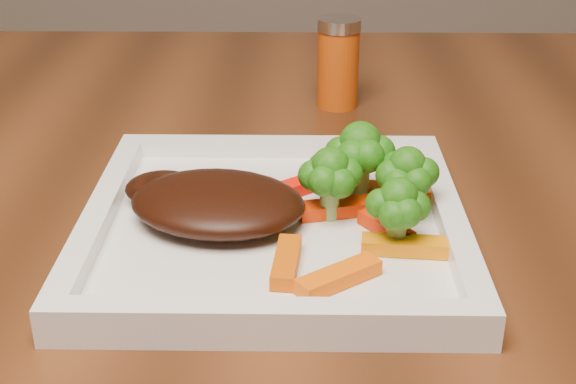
{
  "coord_description": "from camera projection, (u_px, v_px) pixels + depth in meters",
  "views": [
    {
      "loc": [
        -0.1,
        -0.76,
        1.04
      ],
      "look_at": [
        -0.11,
        -0.25,
        0.79
      ],
      "focal_mm": 50.0,
      "sensor_mm": 36.0,
      "label": 1
    }
  ],
  "objects": [
    {
      "name": "broccoli_2",
      "position": [
        398.0,
        209.0,
        0.53
      ],
      "size": [
        0.06,
        0.06,
        0.06
      ],
      "primitive_type": null,
      "rotation": [
        0.0,
        0.0,
        0.41
      ],
      "color": "#187814",
      "rests_on": "plate"
    },
    {
      "name": "carrot_5",
      "position": [
        386.0,
        228.0,
        0.56
      ],
      "size": [
        0.04,
        0.05,
        0.01
      ],
      "primitive_type": "cube",
      "rotation": [
        0.0,
        0.0,
        -0.95
      ],
      "color": "red",
      "rests_on": "plate"
    },
    {
      "name": "broccoli_1",
      "position": [
        407.0,
        176.0,
        0.58
      ],
      "size": [
        0.05,
        0.05,
        0.06
      ],
      "primitive_type": null,
      "rotation": [
        0.0,
        0.0,
        0.03
      ],
      "color": "#317A14",
      "rests_on": "plate"
    },
    {
      "name": "steak",
      "position": [
        218.0,
        203.0,
        0.58
      ],
      "size": [
        0.15,
        0.12,
        0.03
      ],
      "primitive_type": "ellipsoid",
      "rotation": [
        0.0,
        0.0,
        -0.22
      ],
      "color": "black",
      "rests_on": "plate"
    },
    {
      "name": "spice_shaker",
      "position": [
        338.0,
        63.0,
        0.82
      ],
      "size": [
        0.05,
        0.05,
        0.09
      ],
      "primitive_type": "cylinder",
      "rotation": [
        0.0,
        0.0,
        -0.27
      ],
      "color": "#BE450A",
      "rests_on": "dining_table"
    },
    {
      "name": "carrot_2",
      "position": [
        286.0,
        262.0,
        0.52
      ],
      "size": [
        0.02,
        0.06,
        0.01
      ],
      "primitive_type": "cube",
      "rotation": [
        0.0,
        0.0,
        1.48
      ],
      "color": "#D55303",
      "rests_on": "plate"
    },
    {
      "name": "broccoli_0",
      "position": [
        360.0,
        157.0,
        0.6
      ],
      "size": [
        0.07,
        0.07,
        0.07
      ],
      "primitive_type": null,
      "rotation": [
        0.0,
        0.0,
        0.24
      ],
      "color": "#346811",
      "rests_on": "plate"
    },
    {
      "name": "carrot_4",
      "position": [
        300.0,
        186.0,
        0.62
      ],
      "size": [
        0.05,
        0.05,
        0.01
      ],
      "primitive_type": "cube",
      "rotation": [
        0.0,
        0.0,
        0.66
      ],
      "color": "#FF1204",
      "rests_on": "plate"
    },
    {
      "name": "carrot_6",
      "position": [
        342.0,
        208.0,
        0.59
      ],
      "size": [
        0.07,
        0.03,
        0.01
      ],
      "primitive_type": "cube",
      "rotation": [
        0.0,
        0.0,
        0.23
      ],
      "color": "#EF3203",
      "rests_on": "plate"
    },
    {
      "name": "carrot_1",
      "position": [
        407.0,
        246.0,
        0.54
      ],
      "size": [
        0.06,
        0.02,
        0.01
      ],
      "primitive_type": "cube",
      "rotation": [
        0.0,
        0.0,
        -0.09
      ],
      "color": "orange",
      "rests_on": "plate"
    },
    {
      "name": "plate",
      "position": [
        274.0,
        230.0,
        0.58
      ],
      "size": [
        0.27,
        0.27,
        0.01
      ],
      "primitive_type": "cube",
      "color": "white",
      "rests_on": "dining_table"
    },
    {
      "name": "carrot_0",
      "position": [
        339.0,
        277.0,
        0.5
      ],
      "size": [
        0.06,
        0.05,
        0.01
      ],
      "primitive_type": "cube",
      "rotation": [
        0.0,
        0.0,
        0.64
      ],
      "color": "#FF6304",
      "rests_on": "plate"
    },
    {
      "name": "broccoli_3",
      "position": [
        330.0,
        179.0,
        0.57
      ],
      "size": [
        0.06,
        0.06,
        0.06
      ],
      "primitive_type": null,
      "rotation": [
        0.0,
        0.0,
        0.15
      ],
      "color": "#297713",
      "rests_on": "plate"
    },
    {
      "name": "carrot_3",
      "position": [
        406.0,
        192.0,
        0.61
      ],
      "size": [
        0.06,
        0.02,
        0.01
      ],
      "primitive_type": "cube",
      "rotation": [
        0.0,
        0.0,
        -0.13
      ],
      "color": "#E34303",
      "rests_on": "plate"
    }
  ]
}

